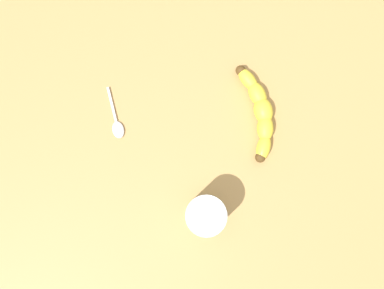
{
  "coord_description": "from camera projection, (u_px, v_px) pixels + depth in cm",
  "views": [
    {
      "loc": [
        8.0,
        -7.17,
        77.04
      ],
      "look_at": [
        -2.89,
        -5.38,
        5.0
      ],
      "focal_mm": 34.18,
      "sensor_mm": 36.0,
      "label": 1
    }
  ],
  "objects": [
    {
      "name": "banana",
      "position": [
        259.0,
        111.0,
        0.74
      ],
      "size": [
        20.51,
        6.31,
        3.8
      ],
      "rotation": [
        0.0,
        0.0,
        3.17
      ],
      "color": "yellow",
      "rests_on": "wooden_tabletop"
    },
    {
      "name": "teaspoon",
      "position": [
        117.0,
        127.0,
        0.75
      ],
      "size": [
        11.29,
        2.75,
        0.8
      ],
      "rotation": [
        0.0,
        0.0,
        0.1
      ],
      "color": "silver",
      "rests_on": "wooden_tabletop"
    },
    {
      "name": "wooden_tabletop",
      "position": [
        220.0,
        156.0,
        0.76
      ],
      "size": [
        120.0,
        120.0,
        3.0
      ],
      "primitive_type": "cube",
      "color": "tan",
      "rests_on": "ground"
    },
    {
      "name": "smoothie_glass",
      "position": [
        205.0,
        215.0,
        0.68
      ],
      "size": [
        7.28,
        7.28,
        10.03
      ],
      "color": "silver",
      "rests_on": "wooden_tabletop"
    }
  ]
}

